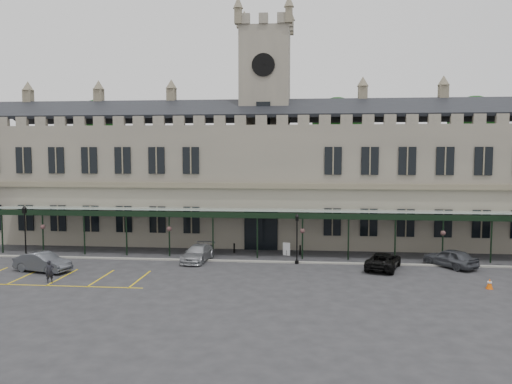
# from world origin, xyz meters

# --- Properties ---
(ground) EXTENTS (140.00, 140.00, 0.00)m
(ground) POSITION_xyz_m (0.00, 0.00, 0.00)
(ground) COLOR #262629
(station_building) EXTENTS (60.00, 10.36, 17.30)m
(station_building) POSITION_xyz_m (0.00, 15.91, 6.47)
(station_building) COLOR #6D675B
(station_building) RESTS_ON ground
(clock_tower) EXTENTS (5.60, 5.60, 24.80)m
(clock_tower) POSITION_xyz_m (0.00, 16.00, 13.11)
(clock_tower) COLOR #6D675B
(clock_tower) RESTS_ON ground
(canopy) EXTENTS (50.00, 4.10, 4.30)m
(canopy) POSITION_xyz_m (0.00, 7.46, 2.40)
(canopy) COLOR #8C9E93
(canopy) RESTS_ON ground
(kerb) EXTENTS (60.00, 0.40, 0.12)m
(kerb) POSITION_xyz_m (0.00, 5.50, 0.06)
(kerb) COLOR gray
(kerb) RESTS_ON ground
(parking_markings) EXTENTS (16.00, 6.00, 0.01)m
(parking_markings) POSITION_xyz_m (-14.00, -1.50, 0.00)
(parking_markings) COLOR gold
(parking_markings) RESTS_ON ground
(tree_behind_left) EXTENTS (6.00, 6.00, 16.00)m
(tree_behind_left) POSITION_xyz_m (-22.00, 25.00, 12.81)
(tree_behind_left) COLOR #332314
(tree_behind_left) RESTS_ON ground
(tree_behind_mid) EXTENTS (6.00, 6.00, 16.00)m
(tree_behind_mid) POSITION_xyz_m (8.00, 25.00, 12.81)
(tree_behind_mid) COLOR #332314
(tree_behind_mid) RESTS_ON ground
(tree_behind_right) EXTENTS (6.00, 6.00, 16.00)m
(tree_behind_right) POSITION_xyz_m (24.00, 25.00, 12.81)
(tree_behind_right) COLOR #332314
(tree_behind_right) RESTS_ON ground
(lamp_post_left) EXTENTS (0.45, 0.45, 4.78)m
(lamp_post_left) POSITION_xyz_m (-20.31, 4.81, 2.83)
(lamp_post_left) COLOR black
(lamp_post_left) RESTS_ON ground
(lamp_post_mid) EXTENTS (0.41, 0.41, 4.31)m
(lamp_post_mid) POSITION_xyz_m (3.54, 5.22, 2.55)
(lamp_post_mid) COLOR black
(lamp_post_mid) RESTS_ON ground
(traffic_cone) EXTENTS (0.45, 0.45, 0.72)m
(traffic_cone) POSITION_xyz_m (16.94, -1.21, 0.35)
(traffic_cone) COLOR #DF5307
(traffic_cone) RESTS_ON ground
(sign_board) EXTENTS (0.67, 0.27, 1.18)m
(sign_board) POSITION_xyz_m (2.56, 8.49, 0.58)
(sign_board) COLOR black
(sign_board) RESTS_ON ground
(bollard_left) EXTENTS (0.16, 0.16, 0.90)m
(bollard_left) POSITION_xyz_m (-2.36, 9.19, 0.45)
(bollard_left) COLOR black
(bollard_left) RESTS_ON ground
(bollard_right) EXTENTS (0.16, 0.16, 0.88)m
(bollard_right) POSITION_xyz_m (3.79, 8.96, 0.44)
(bollard_right) COLOR black
(bollard_right) RESTS_ON ground
(car_left_b) EXTENTS (4.91, 2.77, 1.53)m
(car_left_b) POSITION_xyz_m (-16.40, 0.49, 0.77)
(car_left_b) COLOR #3E4146
(car_left_b) RESTS_ON ground
(car_taxi) EXTENTS (2.52, 4.98, 1.39)m
(car_taxi) POSITION_xyz_m (-5.00, 5.39, 0.69)
(car_taxi) COLOR #929599
(car_taxi) RESTS_ON ground
(car_van) EXTENTS (3.71, 5.34, 1.35)m
(car_van) POSITION_xyz_m (10.53, 4.01, 0.68)
(car_van) COLOR black
(car_van) RESTS_ON ground
(car_right_a) EXTENTS (4.18, 4.69, 1.54)m
(car_right_a) POSITION_xyz_m (16.10, 5.22, 0.77)
(car_right_a) COLOR #3E4146
(car_right_a) RESTS_ON ground
(person_a) EXTENTS (0.70, 0.70, 1.65)m
(person_a) POSITION_xyz_m (-14.13, -2.65, 0.82)
(person_a) COLOR black
(person_a) RESTS_ON ground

